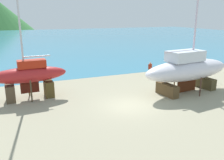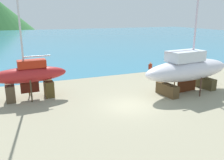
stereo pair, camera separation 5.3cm
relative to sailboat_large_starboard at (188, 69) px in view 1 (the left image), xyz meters
The scene contains 5 objects.
ground_plane 8.62m from the sailboat_large_starboard, 140.00° to the right, with size 53.76×53.76×0.00m, color gray.
sea_water 54.75m from the sailboat_large_starboard, 96.72° to the left, with size 160.82×92.53×0.01m, color teal.
sailboat_large_starboard is the anchor object (origin of this frame).
sailboat_far_slipway 13.62m from the sailboat_large_starboard, 165.62° to the left, with size 6.16×1.87×11.17m.
worker 6.29m from the sailboat_large_starboard, 90.61° to the left, with size 0.50×0.43×1.61m.
Camera 1 is at (-7.74, -15.34, 6.77)m, focal length 38.22 mm.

